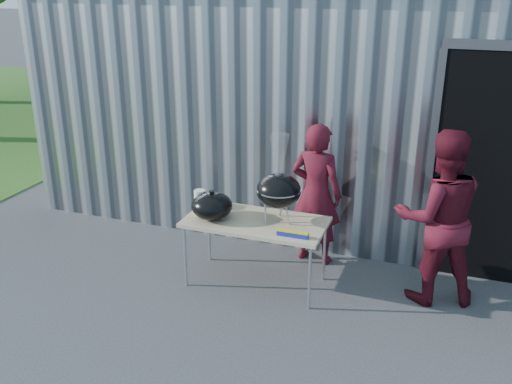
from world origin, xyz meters
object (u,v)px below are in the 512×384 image
at_px(folding_table, 256,224).
at_px(person_bystander, 439,218).
at_px(person_cook, 316,194).
at_px(kettle_grill, 279,184).

height_order(folding_table, person_bystander, person_bystander).
distance_m(folding_table, person_bystander, 1.87).
xyz_separation_m(folding_table, person_cook, (0.47, 0.75, 0.13)).
xyz_separation_m(kettle_grill, person_cook, (0.24, 0.68, -0.33)).
bearing_deg(person_bystander, folding_table, -8.32).
bearing_deg(person_cook, kettle_grill, 78.61).
height_order(folding_table, kettle_grill, kettle_grill).
bearing_deg(folding_table, person_cook, 58.04).
xyz_separation_m(person_cook, person_bystander, (1.36, -0.41, 0.08)).
distance_m(folding_table, person_cook, 0.89).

